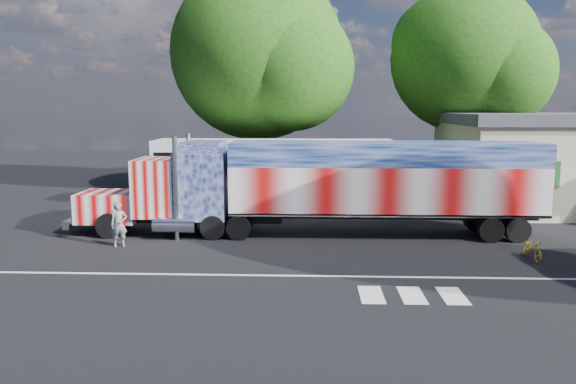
{
  "coord_description": "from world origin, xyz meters",
  "views": [
    {
      "loc": [
        0.96,
        -20.94,
        5.54
      ],
      "look_at": [
        0.0,
        3.0,
        1.9
      ],
      "focal_mm": 35.0,
      "sensor_mm": 36.0,
      "label": 1
    }
  ],
  "objects_px": {
    "semi_truck": "(326,184)",
    "tree_n_mid": "(260,54)",
    "coach_bus": "(274,173)",
    "bicycle": "(532,249)",
    "tree_ne_a": "(467,59)",
    "woman": "(119,224)"
  },
  "relations": [
    {
      "from": "bicycle",
      "to": "tree_ne_a",
      "type": "xyz_separation_m",
      "value": [
        1.68,
        16.23,
        8.14
      ]
    },
    {
      "from": "coach_bus",
      "to": "woman",
      "type": "height_order",
      "value": "coach_bus"
    },
    {
      "from": "semi_truck",
      "to": "tree_n_mid",
      "type": "bearing_deg",
      "value": 107.51
    },
    {
      "from": "woman",
      "to": "semi_truck",
      "type": "bearing_deg",
      "value": -6.96
    },
    {
      "from": "semi_truck",
      "to": "woman",
      "type": "bearing_deg",
      "value": -163.6
    },
    {
      "from": "bicycle",
      "to": "tree_n_mid",
      "type": "bearing_deg",
      "value": 122.4
    },
    {
      "from": "woman",
      "to": "tree_n_mid",
      "type": "xyz_separation_m",
      "value": [
        4.41,
        14.9,
        7.97
      ]
    },
    {
      "from": "bicycle",
      "to": "tree_n_mid",
      "type": "xyz_separation_m",
      "value": [
        -11.38,
        16.22,
        8.46
      ]
    },
    {
      "from": "woman",
      "to": "bicycle",
      "type": "distance_m",
      "value": 15.85
    },
    {
      "from": "semi_truck",
      "to": "bicycle",
      "type": "bearing_deg",
      "value": -26.85
    },
    {
      "from": "tree_n_mid",
      "to": "coach_bus",
      "type": "bearing_deg",
      "value": -78.52
    },
    {
      "from": "semi_truck",
      "to": "coach_bus",
      "type": "bearing_deg",
      "value": 112.83
    },
    {
      "from": "coach_bus",
      "to": "tree_ne_a",
      "type": "xyz_separation_m",
      "value": [
        11.84,
        6.03,
        6.59
      ]
    },
    {
      "from": "bicycle",
      "to": "semi_truck",
      "type": "bearing_deg",
      "value": 150.49
    },
    {
      "from": "woman",
      "to": "bicycle",
      "type": "relative_size",
      "value": 1.17
    },
    {
      "from": "semi_truck",
      "to": "tree_n_mid",
      "type": "relative_size",
      "value": 1.41
    },
    {
      "from": "coach_bus",
      "to": "bicycle",
      "type": "xyz_separation_m",
      "value": [
        10.16,
        -10.2,
        -1.55
      ]
    },
    {
      "from": "semi_truck",
      "to": "bicycle",
      "type": "distance_m",
      "value": 8.56
    },
    {
      "from": "tree_ne_a",
      "to": "tree_n_mid",
      "type": "xyz_separation_m",
      "value": [
        -13.06,
        -0.01,
        0.32
      ]
    },
    {
      "from": "semi_truck",
      "to": "tree_ne_a",
      "type": "bearing_deg",
      "value": 53.75
    },
    {
      "from": "bicycle",
      "to": "tree_n_mid",
      "type": "relative_size",
      "value": 0.11
    },
    {
      "from": "semi_truck",
      "to": "tree_ne_a",
      "type": "distance_m",
      "value": 16.68
    }
  ]
}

